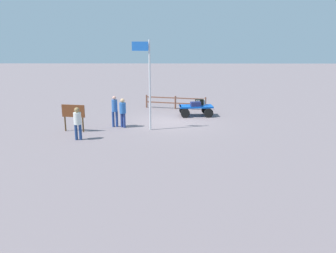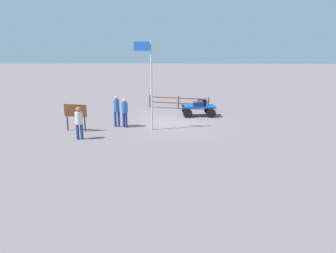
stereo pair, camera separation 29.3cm
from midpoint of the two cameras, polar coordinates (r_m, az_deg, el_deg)
ground_plane at (r=20.20m, az=0.07°, el=0.80°), size 120.00×120.00×0.00m
luggage_cart at (r=21.81m, az=4.31°, el=3.05°), size 2.18×1.32×0.68m
suitcase_tan at (r=21.92m, az=4.93°, el=4.10°), size 0.56×0.32×0.37m
suitcase_dark at (r=21.46m, az=4.30°, el=3.79°), size 0.68×0.46×0.30m
suitcase_olive at (r=21.96m, az=5.10°, el=4.09°), size 0.62×0.37×0.36m
worker_lead at (r=18.84m, az=-8.10°, el=2.69°), size 0.49×0.49×1.63m
worker_trailing at (r=19.04m, az=-9.44°, el=2.89°), size 0.34×0.33×1.75m
worker_supervisor at (r=16.83m, az=-15.53°, el=0.94°), size 0.39×0.39×1.61m
flagpole at (r=17.87m, az=-3.89°, el=8.13°), size 0.96×0.18×4.76m
signboard at (r=18.50m, az=-16.14°, el=2.17°), size 1.26×0.30×1.44m
wooden_fence at (r=24.13m, az=0.90°, el=4.27°), size 4.30×1.18×0.93m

